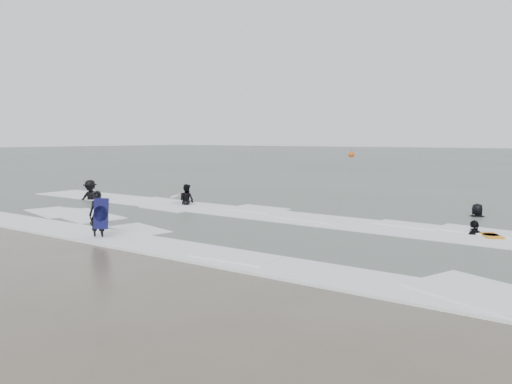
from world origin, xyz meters
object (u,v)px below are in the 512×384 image
Objects in this scene: surfer_wading at (187,206)px; surfer_breaker at (91,201)px; buoy at (351,155)px; surfer_centre at (98,239)px; surfer_right_near at (475,236)px; surfer_right_far at (477,218)px.

surfer_breaker reaches higher than surfer_wading.
surfer_breaker is 1.17× the size of buoy.
surfer_centre is 10.04m from surfer_breaker.
surfer_right_near is (12.64, 0.14, 0.00)m from surfer_wading.
surfer_right_near is 4.11m from surfer_right_far.
buoy is at bearing -83.04° from surfer_right_far.
buoy reaches higher than surfer_wading.
surfer_right_far is at bearing -11.50° from surfer_breaker.
surfer_right_near is 1.02× the size of buoy.
surfer_right_near is 68.76m from buoy.
surfer_wading is 12.57m from surfer_right_far.
surfer_right_near is at bearing -178.24° from surfer_wading.
surfer_wading reaches higher than surfer_centre.
buoy reaches higher than surfer_breaker.
surfer_right_far is 1.05× the size of buoy.
surfer_breaker is 1.15× the size of surfer_right_near.
surfer_wading is at bearing 87.25° from surfer_centre.
surfer_centre is 0.81× the size of surfer_breaker.
buoy reaches higher than surfer_centre.
surfer_centre is 12.07m from surfer_right_near.
surfer_wading is at bearing -13.36° from surfer_breaker.
surfer_right_far is 64.85m from buoy.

